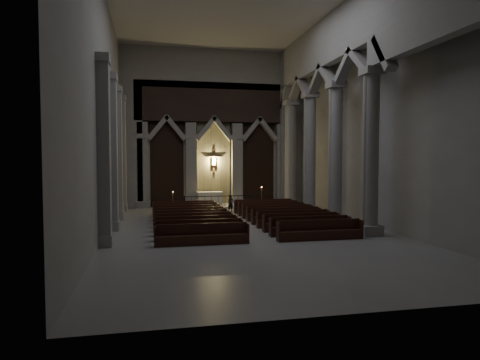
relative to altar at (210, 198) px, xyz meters
The scene contains 11 objects.
room 13.02m from the altar, 87.80° to the right, with size 24.00×24.10×12.00m.
sanctuary_wall 6.01m from the altar, 51.58° to the left, with size 14.00×0.77×12.00m.
right_arcade 13.42m from the altar, 58.52° to the right, with size 1.00×24.00×12.00m.
left_pilasters 10.34m from the altar, 130.14° to the right, with size 0.60×13.00×8.03m.
sanctuary_step 0.82m from the altar, 43.55° to the right, with size 8.50×2.60×0.15m, color gray.
altar is the anchor object (origin of this frame).
altar_rail 1.57m from the altar, 74.43° to the right, with size 5.02×0.09×0.99m.
candle_stand_left 3.28m from the altar, 151.70° to the right, with size 0.23×0.23×1.34m.
candle_stand_right 4.12m from the altar, 30.73° to the right, with size 0.27×0.27×1.61m.
pews 9.18m from the altar, 87.36° to the right, with size 9.46×10.36×0.91m.
worshipper 3.61m from the altar, 74.39° to the right, with size 0.44×0.29×1.20m, color black.
Camera 1 is at (-4.86, -21.28, 3.75)m, focal length 32.00 mm.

